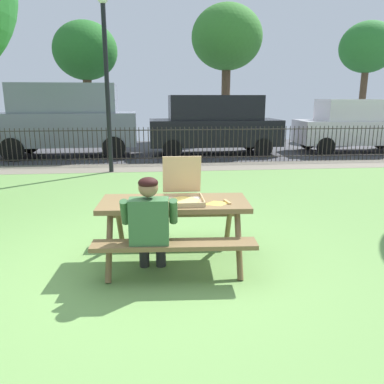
# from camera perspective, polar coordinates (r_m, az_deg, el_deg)

# --- Properties ---
(ground) EXTENTS (28.00, 11.64, 0.02)m
(ground) POSITION_cam_1_polar(r_m,az_deg,el_deg) (6.33, -6.90, -4.65)
(ground) COLOR #6D9B4F
(cobblestone_walkway) EXTENTS (28.00, 1.40, 0.01)m
(cobblestone_walkway) POSITION_cam_1_polar(r_m,az_deg,el_deg) (11.30, -6.47, 3.65)
(cobblestone_walkway) COLOR gray
(street_asphalt) EXTENTS (28.00, 6.40, 0.01)m
(street_asphalt) POSITION_cam_1_polar(r_m,az_deg,el_deg) (15.15, -6.34, 6.25)
(street_asphalt) COLOR #424247
(picnic_table_foreground) EXTENTS (1.88, 1.58, 0.79)m
(picnic_table_foreground) POSITION_cam_1_polar(r_m,az_deg,el_deg) (4.70, -2.67, -3.38)
(picnic_table_foreground) COLOR brown
(picnic_table_foreground) RESTS_ON ground
(pizza_box_open) EXTENTS (0.48, 0.54, 0.53)m
(pizza_box_open) POSITION_cam_1_polar(r_m,az_deg,el_deg) (4.63, -1.36, -0.14)
(pizza_box_open) COLOR tan
(pizza_box_open) RESTS_ON picnic_table_foreground
(pizza_slice_on_table) EXTENTS (0.30, 0.23, 0.02)m
(pizza_slice_on_table) POSITION_cam_1_polar(r_m,az_deg,el_deg) (4.56, 4.05, -1.60)
(pizza_slice_on_table) COLOR #E7C747
(pizza_slice_on_table) RESTS_ON picnic_table_foreground
(adult_at_table) EXTENTS (0.62, 0.61, 1.19)m
(adult_at_table) POSITION_cam_1_polar(r_m,az_deg,el_deg) (4.21, -6.32, -4.66)
(adult_at_table) COLOR #252525
(adult_at_table) RESTS_ON ground
(iron_fence_streetside) EXTENTS (23.66, 0.03, 1.12)m
(iron_fence_streetside) POSITION_cam_1_polar(r_m,az_deg,el_deg) (11.90, -6.52, 6.97)
(iron_fence_streetside) COLOR #2D2823
(iron_fence_streetside) RESTS_ON ground
(lamp_post_walkway) EXTENTS (0.28, 0.28, 4.55)m
(lamp_post_walkway) POSITION_cam_1_polar(r_m,az_deg,el_deg) (10.63, -12.71, 17.61)
(lamp_post_walkway) COLOR black
(lamp_post_walkway) RESTS_ON ground
(parked_car_left) EXTENTS (4.76, 2.20, 2.46)m
(parked_car_left) POSITION_cam_1_polar(r_m,az_deg,el_deg) (13.99, -18.18, 10.42)
(parked_car_left) COLOR slate
(parked_car_left) RESTS_ON ground
(parked_car_center) EXTENTS (4.62, 2.00, 2.08)m
(parked_car_center) POSITION_cam_1_polar(r_m,az_deg,el_deg) (13.87, 3.37, 10.19)
(parked_car_center) COLOR black
(parked_car_center) RESTS_ON ground
(parked_car_right) EXTENTS (4.47, 2.06, 1.94)m
(parked_car_right) POSITION_cam_1_polar(r_m,az_deg,el_deg) (15.64, 23.37, 9.18)
(parked_car_right) COLOR silver
(parked_car_right) RESTS_ON ground
(far_tree_midleft) EXTENTS (2.90, 2.90, 5.38)m
(far_tree_midleft) POSITION_cam_1_polar(r_m,az_deg,el_deg) (19.15, -15.65, 19.51)
(far_tree_midleft) COLOR brown
(far_tree_midleft) RESTS_ON ground
(far_tree_center) EXTENTS (3.32, 3.32, 6.24)m
(far_tree_center) POSITION_cam_1_polar(r_m,az_deg,el_deg) (19.33, 5.23, 21.89)
(far_tree_center) COLOR brown
(far_tree_center) RESTS_ON ground
(far_tree_midright) EXTENTS (2.70, 2.70, 5.61)m
(far_tree_midright) POSITION_cam_1_polar(r_m,az_deg,el_deg) (21.68, 24.76, 18.92)
(far_tree_midright) COLOR brown
(far_tree_midright) RESTS_ON ground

